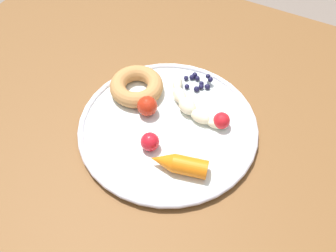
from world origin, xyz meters
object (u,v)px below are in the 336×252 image
Objects in this scene: plate at (168,127)px; donut at (137,86)px; dining_table at (184,150)px; banana at (191,105)px; carrot_orange at (179,164)px; tomato_far at (222,121)px; tomato_mid at (150,142)px; blueberry_pile at (198,82)px; tomato_near at (147,106)px.

plate is 0.11m from donut.
dining_table is 0.12m from banana.
carrot_orange is 3.24× the size of tomato_far.
blueberry_pile is at bearing 86.87° from tomato_mid.
donut is at bearing 168.81° from dining_table.
banana is at bearing 33.66° from tomato_near.
dining_table is 3.53× the size of plate.
plate is at bearing -91.93° from blueberry_pile.
donut is at bearing 179.13° from tomato_far.
tomato_mid is at bearing -49.66° from donut.
donut is at bearing 153.09° from plate.
tomato_mid reaches higher than dining_table.
blueberry_pile reaches higher than plate.
tomato_mid is (0.09, -0.11, 0.00)m from donut.
tomato_mid is at bearing -111.00° from dining_table.
donut is at bearing 140.59° from tomato_near.
donut is 0.06m from tomato_near.
carrot_orange is (0.06, -0.08, 0.02)m from plate.
tomato_near is (0.05, -0.04, 0.00)m from donut.
banana is at bearing 170.79° from tomato_far.
donut and tomato_far have the same top height.
banana reaches higher than plate.
banana is 4.72× the size of tomato_far.
donut is 0.19m from tomato_far.
dining_table is at bearing 108.83° from carrot_orange.
tomato_mid is (-0.07, 0.02, 0.00)m from carrot_orange.
dining_table is 30.69× the size of tomato_near.
banana is 4.44× the size of tomato_mid.
banana is 0.14m from carrot_orange.
tomato_near is 0.08m from tomato_mid.
plate is 5.56× the size of blueberry_pile.
banana reaches higher than dining_table.
plate is 8.71× the size of tomato_near.
carrot_orange is 2.66× the size of tomato_near.
blueberry_pile is 0.13m from tomato_near.
banana reaches higher than blueberry_pile.
carrot_orange is at bearing -102.82° from tomato_far.
plate is 0.06m from tomato_mid.
carrot_orange is at bearing -74.50° from blueberry_pile.
donut is 0.14m from tomato_mid.
carrot_orange is 0.20m from donut.
tomato_far is (0.10, 0.11, -0.00)m from tomato_mid.
donut reaches higher than dining_table.
tomato_mid is at bearing -102.42° from banana.
tomato_mid is 1.06× the size of tomato_far.
carrot_orange reaches higher than plate.
plate is 9.97× the size of tomato_mid.
carrot_orange is at bearing -14.84° from tomato_mid.
tomato_far is at bearing 48.07° from tomato_mid.
plate is 0.06m from banana.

